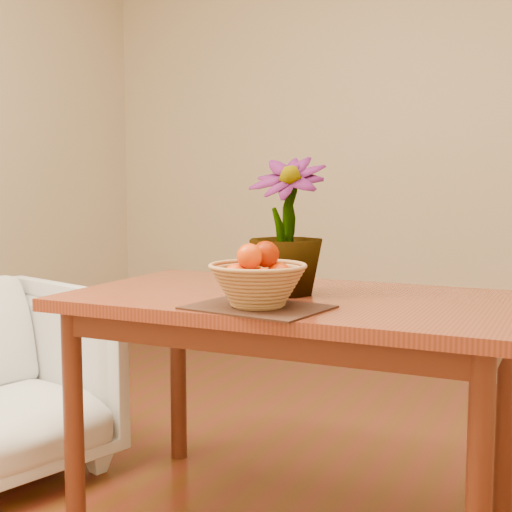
% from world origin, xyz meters
% --- Properties ---
extents(wall_back, '(4.00, 0.02, 2.70)m').
position_xyz_m(wall_back, '(0.00, 2.25, 1.35)').
color(wall_back, beige).
rests_on(wall_back, floor).
extents(table, '(1.40, 0.80, 0.75)m').
position_xyz_m(table, '(0.00, 0.30, 0.66)').
color(table, maroon).
rests_on(table, floor).
extents(placemat, '(0.41, 0.33, 0.01)m').
position_xyz_m(placemat, '(-0.00, 0.04, 0.75)').
color(placemat, '#381E14').
rests_on(placemat, table).
extents(wicker_basket, '(0.28, 0.28, 0.11)m').
position_xyz_m(wicker_basket, '(-0.00, 0.04, 0.81)').
color(wicker_basket, '#B6874B').
rests_on(wicker_basket, placemat).
extents(orange_pile, '(0.17, 0.17, 0.14)m').
position_xyz_m(orange_pile, '(-0.00, 0.04, 0.86)').
color(orange_pile, '#D14F03').
rests_on(orange_pile, wicker_basket).
extents(potted_plant, '(0.26, 0.26, 0.44)m').
position_xyz_m(potted_plant, '(-0.03, 0.31, 0.97)').
color(potted_plant, '#214E16').
rests_on(potted_plant, table).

